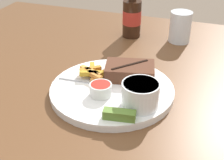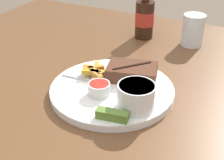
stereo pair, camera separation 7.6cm
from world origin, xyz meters
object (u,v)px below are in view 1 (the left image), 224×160
at_px(dinner_plate, 112,90).
at_px(beer_bottle, 132,16).
at_px(fork_utensil, 81,82).
at_px(steak_portion, 130,71).
at_px(coleslaw_cup, 140,93).
at_px(pickle_spear, 119,115).
at_px(drinking_glass, 180,27).
at_px(dipping_sauce_cup, 101,89).

distance_m(dinner_plate, beer_bottle, 0.38).
bearing_deg(dinner_plate, fork_utensil, -177.24).
relative_size(dinner_plate, beer_bottle, 1.52).
bearing_deg(steak_portion, coleslaw_cup, -62.98).
relative_size(steak_portion, pickle_spear, 1.96).
relative_size(coleslaw_cup, fork_utensil, 0.63).
height_order(dinner_plate, coleslaw_cup, coleslaw_cup).
xyz_separation_m(dinner_plate, fork_utensil, (-0.08, -0.00, 0.01)).
bearing_deg(pickle_spear, fork_utensil, 141.23).
distance_m(pickle_spear, drinking_glass, 0.50).
bearing_deg(dipping_sauce_cup, fork_utensil, 150.73).
bearing_deg(beer_bottle, coleslaw_cup, -71.09).
distance_m(fork_utensil, beer_bottle, 0.38).
height_order(coleslaw_cup, beer_bottle, beer_bottle).
xyz_separation_m(steak_portion, pickle_spear, (0.03, -0.18, -0.01)).
xyz_separation_m(steak_portion, drinking_glass, (0.08, 0.32, 0.02)).
relative_size(steak_portion, drinking_glass, 1.37).
xyz_separation_m(dinner_plate, pickle_spear, (0.06, -0.11, 0.02)).
height_order(coleslaw_cup, fork_utensil, coleslaw_cup).
height_order(steak_portion, fork_utensil, steak_portion).
distance_m(coleslaw_cup, pickle_spear, 0.07).
distance_m(steak_portion, coleslaw_cup, 0.13).
distance_m(dipping_sauce_cup, beer_bottle, 0.42).
height_order(steak_portion, drinking_glass, drinking_glass).
relative_size(coleslaw_cup, drinking_glass, 0.82).
bearing_deg(fork_utensil, coleslaw_cup, -19.36).
xyz_separation_m(pickle_spear, beer_bottle, (-0.12, 0.49, 0.04)).
bearing_deg(fork_utensil, drinking_glass, 61.62).
bearing_deg(drinking_glass, dipping_sauce_cup, -105.52).
height_order(dinner_plate, beer_bottle, beer_bottle).
bearing_deg(dinner_plate, coleslaw_cup, -32.02).
bearing_deg(beer_bottle, dipping_sauce_cup, -83.49).
height_order(pickle_spear, beer_bottle, beer_bottle).
bearing_deg(fork_utensil, dipping_sauce_cup, -32.03).
relative_size(beer_bottle, drinking_glass, 1.97).
xyz_separation_m(dipping_sauce_cup, drinking_glass, (0.12, 0.42, 0.02)).
bearing_deg(beer_bottle, steak_portion, -74.34).
bearing_deg(drinking_glass, pickle_spear, -95.45).
bearing_deg(beer_bottle, drinking_glass, 3.29).
distance_m(coleslaw_cup, fork_utensil, 0.18).
xyz_separation_m(steak_portion, fork_utensil, (-0.11, -0.07, -0.02)).
bearing_deg(coleslaw_cup, beer_bottle, 108.91).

